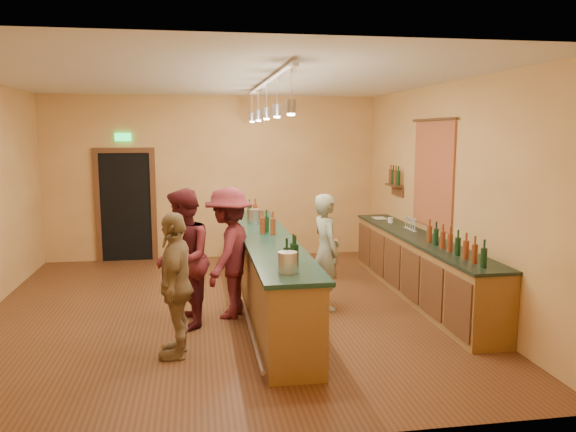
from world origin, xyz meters
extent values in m
plane|color=#522B17|center=(0.00, 0.00, 0.00)|extent=(7.00, 7.00, 0.00)
cube|color=silver|center=(0.00, 0.00, 3.20)|extent=(6.50, 7.00, 0.02)
cube|color=#B57C43|center=(0.00, 3.50, 1.60)|extent=(6.50, 0.02, 3.20)
cube|color=#B57C43|center=(0.00, -3.50, 1.60)|extent=(6.50, 0.02, 3.20)
cube|color=#B57C43|center=(3.25, 0.00, 1.60)|extent=(0.02, 7.00, 3.20)
cube|color=black|center=(-1.70, 3.48, 1.05)|extent=(0.95, 0.06, 2.10)
cube|color=#4F3117|center=(-2.22, 3.46, 1.05)|extent=(0.10, 0.08, 2.10)
cube|color=#4F3117|center=(-1.18, 3.46, 1.05)|extent=(0.10, 0.08, 2.10)
cube|color=#4F3117|center=(-1.70, 3.46, 2.15)|extent=(1.15, 0.08, 0.10)
cube|color=#19E54C|center=(-1.70, 3.45, 2.40)|extent=(0.30, 0.04, 0.15)
cube|color=maroon|center=(3.23, 0.40, 1.85)|extent=(0.03, 1.40, 1.60)
cube|color=#4F3117|center=(3.16, 1.90, 1.55)|extent=(0.16, 0.55, 0.03)
cube|color=#4F3117|center=(3.23, 1.90, 1.45)|extent=(0.03, 0.55, 0.18)
cube|color=brown|center=(2.97, 0.20, 0.45)|extent=(0.55, 4.50, 0.90)
cube|color=black|center=(2.97, 0.20, 0.92)|extent=(0.60, 4.55, 0.04)
cylinder|color=silver|center=(2.97, 1.50, 0.99)|extent=(0.09, 0.09, 0.09)
cube|color=silver|center=(2.94, 2.00, 0.95)|extent=(0.22, 0.30, 0.01)
cube|color=brown|center=(0.63, 0.00, 0.50)|extent=(0.60, 5.00, 1.00)
cube|color=#143227|center=(0.63, 0.00, 1.02)|extent=(0.70, 5.10, 0.05)
cylinder|color=silver|center=(0.27, 0.00, 0.15)|extent=(0.05, 5.00, 0.05)
cylinder|color=silver|center=(0.58, -2.10, 1.16)|extent=(0.20, 0.20, 0.22)
cylinder|color=silver|center=(0.58, 1.20, 1.16)|extent=(0.20, 0.20, 0.22)
cube|color=silver|center=(0.63, 0.00, 3.14)|extent=(0.06, 4.60, 0.05)
cylinder|color=silver|center=(0.63, -2.00, 2.95)|extent=(0.01, 0.01, 0.35)
cylinder|color=#A5A5AD|center=(0.63, -2.00, 2.75)|extent=(0.11, 0.11, 0.14)
cylinder|color=#FFEABF|center=(0.63, -2.00, 2.67)|extent=(0.08, 0.08, 0.02)
cylinder|color=silver|center=(0.63, -1.00, 2.95)|extent=(0.01, 0.01, 0.35)
cylinder|color=#A5A5AD|center=(0.63, -1.00, 2.75)|extent=(0.11, 0.11, 0.14)
cylinder|color=#FFEABF|center=(0.63, -1.00, 2.67)|extent=(0.08, 0.08, 0.02)
cylinder|color=silver|center=(0.63, 0.00, 2.95)|extent=(0.01, 0.01, 0.35)
cylinder|color=#A5A5AD|center=(0.63, 0.00, 2.75)|extent=(0.11, 0.11, 0.14)
cylinder|color=#FFEABF|center=(0.63, 0.00, 2.67)|extent=(0.08, 0.08, 0.02)
cylinder|color=silver|center=(0.63, 1.00, 2.95)|extent=(0.01, 0.01, 0.35)
cylinder|color=#A5A5AD|center=(0.63, 1.00, 2.75)|extent=(0.11, 0.11, 0.14)
cylinder|color=#FFEABF|center=(0.63, 1.00, 2.67)|extent=(0.08, 0.08, 0.02)
cylinder|color=silver|center=(0.63, 2.00, 2.95)|extent=(0.01, 0.01, 0.35)
cylinder|color=#A5A5AD|center=(0.63, 2.00, 2.75)|extent=(0.11, 0.11, 0.14)
cylinder|color=#FFEABF|center=(0.63, 2.00, 2.67)|extent=(0.08, 0.08, 0.02)
imported|color=gray|center=(1.45, -0.11, 0.82)|extent=(0.48, 0.65, 1.64)
imported|color=#59191E|center=(-0.53, -0.58, 0.90)|extent=(0.71, 0.90, 1.79)
imported|color=#997A51|center=(-0.59, -1.52, 0.82)|extent=(0.49, 0.99, 1.63)
imported|color=#59191E|center=(0.08, -0.25, 0.89)|extent=(1.04, 1.31, 1.77)
cylinder|color=#AF784F|center=(1.85, 1.45, 0.66)|extent=(0.33, 0.33, 0.04)
cylinder|color=#AF784F|center=(1.98, 1.45, 0.32)|extent=(0.04, 0.04, 0.64)
cylinder|color=#AF784F|center=(1.79, 1.56, 0.32)|extent=(0.04, 0.04, 0.64)
cylinder|color=#AF784F|center=(1.79, 1.34, 0.32)|extent=(0.04, 0.04, 0.64)
camera|label=1|loc=(-0.33, -7.68, 2.49)|focal=35.00mm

